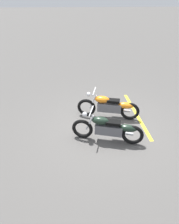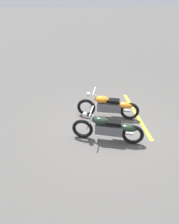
# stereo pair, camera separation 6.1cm
# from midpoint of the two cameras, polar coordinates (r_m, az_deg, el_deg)

# --- Properties ---
(ground_plane) EXTENTS (60.00, 60.00, 0.00)m
(ground_plane) POSITION_cam_midpoint_polar(r_m,az_deg,el_deg) (8.03, 4.56, -3.88)
(ground_plane) COLOR #514F4C
(motorcycle_bright_foreground) EXTENTS (2.20, 0.72, 1.04)m
(motorcycle_bright_foreground) POSITION_cam_midpoint_polar(r_m,az_deg,el_deg) (8.36, 5.12, 1.37)
(motorcycle_bright_foreground) COLOR black
(motorcycle_bright_foreground) RESTS_ON ground
(motorcycle_dark_foreground) EXTENTS (2.19, 0.76, 1.04)m
(motorcycle_dark_foreground) POSITION_cam_midpoint_polar(r_m,az_deg,el_deg) (7.21, 5.02, -4.03)
(motorcycle_dark_foreground) COLOR black
(motorcycle_dark_foreground) RESTS_ON ground
(parking_stripe_near) EXTENTS (0.43, 3.20, 0.01)m
(parking_stripe_near) POSITION_cam_midpoint_polar(r_m,az_deg,el_deg) (8.90, 11.57, -0.62)
(parking_stripe_near) COLOR yellow
(parking_stripe_near) RESTS_ON ground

